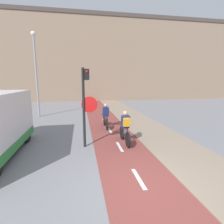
{
  "coord_description": "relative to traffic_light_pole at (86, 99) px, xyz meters",
  "views": [
    {
      "loc": [
        -1.57,
        -3.9,
        2.8
      ],
      "look_at": [
        0.0,
        4.84,
        1.2
      ],
      "focal_mm": 28.0,
      "sensor_mm": 36.0,
      "label": 1
    }
  ],
  "objects": [
    {
      "name": "cyclist_near",
      "position": [
        1.71,
        0.06,
        -1.33
      ],
      "size": [
        0.46,
        1.74,
        1.5
      ],
      "color": "black",
      "rests_on": "ground_plane"
    },
    {
      "name": "cyclist_far",
      "position": [
        1.23,
        2.88,
        -1.38
      ],
      "size": [
        0.46,
        1.71,
        1.47
      ],
      "color": "black",
      "rests_on": "ground_plane"
    },
    {
      "name": "building_row_background",
      "position": [
        1.38,
        19.67,
        3.81
      ],
      "size": [
        60.0,
        5.2,
        11.69
      ],
      "color": "#89705B",
      "rests_on": "ground_plane"
    },
    {
      "name": "traffic_light_pole",
      "position": [
        0.0,
        0.0,
        0.0
      ],
      "size": [
        0.67,
        0.25,
        3.31
      ],
      "color": "black",
      "rests_on": "ground_plane"
    },
    {
      "name": "sidewalk_strip",
      "position": [
        3.66,
        -3.33,
        -2.02
      ],
      "size": [
        2.4,
        60.0,
        0.05
      ],
      "color": "gray",
      "rests_on": "ground_plane"
    },
    {
      "name": "street_lamp_far",
      "position": [
        -3.47,
        7.1,
        1.88
      ],
      "size": [
        0.36,
        0.36,
        6.37
      ],
      "color": "gray",
      "rests_on": "ground_plane"
    },
    {
      "name": "ground_plane",
      "position": [
        1.38,
        -3.33,
        -2.04
      ],
      "size": [
        120.0,
        120.0,
        0.0
      ],
      "primitive_type": "plane",
      "color": "gray"
    },
    {
      "name": "bike_lane",
      "position": [
        1.38,
        -3.33,
        -2.03
      ],
      "size": [
        2.16,
        60.0,
        0.02
      ],
      "color": "brown",
      "rests_on": "ground_plane"
    }
  ]
}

